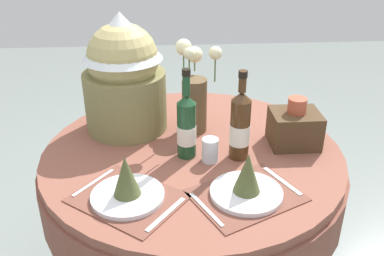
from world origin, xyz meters
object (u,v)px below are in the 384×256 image
(dining_table, at_px, (192,180))
(wine_bottle_left, at_px, (240,126))
(wine_bottle_centre, at_px, (187,126))
(woven_basket_side_right, at_px, (295,127))
(tumbler_near_left, at_px, (210,150))
(place_setting_left, at_px, (127,187))
(flower_vase, at_px, (194,93))
(place_setting_right, at_px, (247,184))
(gift_tub_back_left, at_px, (123,70))

(dining_table, height_order, wine_bottle_left, wine_bottle_left)
(dining_table, bearing_deg, wine_bottle_centre, -120.73)
(wine_bottle_left, bearing_deg, woven_basket_side_right, 20.00)
(tumbler_near_left, bearing_deg, place_setting_left, -143.32)
(place_setting_left, bearing_deg, woven_basket_side_right, 26.93)
(wine_bottle_centre, bearing_deg, flower_vase, 78.03)
(flower_vase, bearing_deg, place_setting_right, -74.16)
(flower_vase, distance_m, woven_basket_side_right, 0.43)
(place_setting_left, height_order, place_setting_right, same)
(place_setting_right, distance_m, wine_bottle_centre, 0.34)
(tumbler_near_left, height_order, gift_tub_back_left, gift_tub_back_left)
(wine_bottle_centre, height_order, gift_tub_back_left, gift_tub_back_left)
(place_setting_left, height_order, tumbler_near_left, place_setting_left)
(wine_bottle_left, xyz_separation_m, wine_bottle_centre, (-0.20, 0.02, -0.01))
(flower_vase, bearing_deg, gift_tub_back_left, 170.84)
(dining_table, distance_m, wine_bottle_left, 0.33)
(wine_bottle_centre, xyz_separation_m, tumbler_near_left, (0.08, -0.05, -0.08))
(place_setting_left, relative_size, gift_tub_back_left, 0.86)
(wine_bottle_centre, bearing_deg, dining_table, 59.27)
(place_setting_left, relative_size, woven_basket_side_right, 2.15)
(dining_table, xyz_separation_m, woven_basket_side_right, (0.41, 0.02, 0.22))
(wine_bottle_left, bearing_deg, flower_vase, 123.03)
(dining_table, bearing_deg, place_setting_left, -127.27)
(flower_vase, bearing_deg, dining_table, -96.60)
(woven_basket_side_right, bearing_deg, wine_bottle_left, -160.00)
(gift_tub_back_left, bearing_deg, place_setting_right, -51.25)
(place_setting_left, xyz_separation_m, tumbler_near_left, (0.29, 0.22, -0.00))
(dining_table, distance_m, tumbler_near_left, 0.22)
(tumbler_near_left, bearing_deg, flower_vase, 99.03)
(dining_table, distance_m, wine_bottle_centre, 0.28)
(dining_table, bearing_deg, gift_tub_back_left, 141.44)
(place_setting_left, relative_size, wine_bottle_centre, 1.23)
(tumbler_near_left, xyz_separation_m, gift_tub_back_left, (-0.33, 0.30, 0.22))
(place_setting_left, bearing_deg, tumbler_near_left, 36.68)
(flower_vase, xyz_separation_m, gift_tub_back_left, (-0.29, 0.05, 0.09))
(dining_table, distance_m, woven_basket_side_right, 0.46)
(tumbler_near_left, bearing_deg, wine_bottle_left, 10.78)
(place_setting_left, relative_size, wine_bottle_left, 1.24)
(wine_bottle_centre, bearing_deg, woven_basket_side_right, 8.06)
(place_setting_right, bearing_deg, gift_tub_back_left, 128.75)
(place_setting_left, distance_m, wine_bottle_left, 0.48)
(place_setting_left, height_order, gift_tub_back_left, gift_tub_back_left)
(flower_vase, bearing_deg, woven_basket_side_right, -20.91)
(place_setting_left, height_order, flower_vase, flower_vase)
(flower_vase, height_order, tumbler_near_left, flower_vase)
(dining_table, bearing_deg, tumbler_near_left, -55.72)
(place_setting_right, distance_m, wine_bottle_left, 0.26)
(place_setting_left, relative_size, place_setting_right, 1.02)
(place_setting_right, bearing_deg, wine_bottle_centre, 123.59)
(gift_tub_back_left, bearing_deg, wine_bottle_centre, -46.47)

